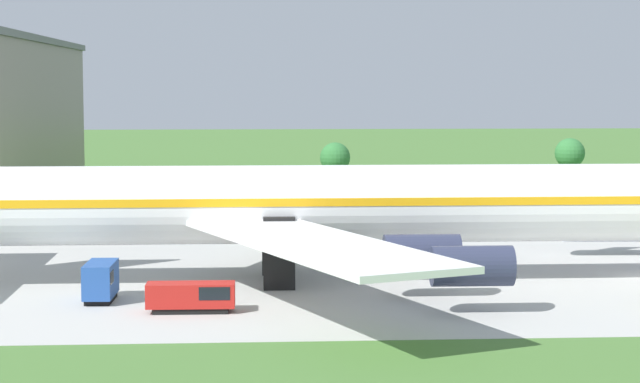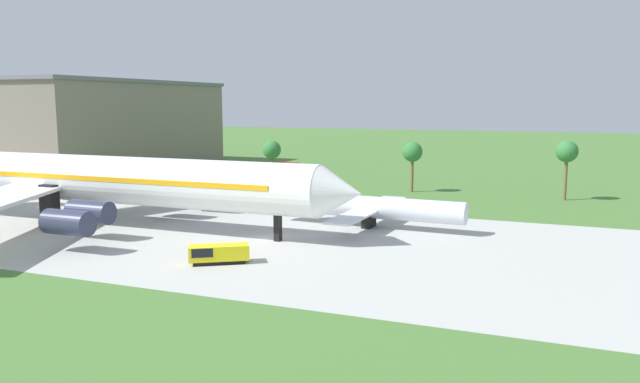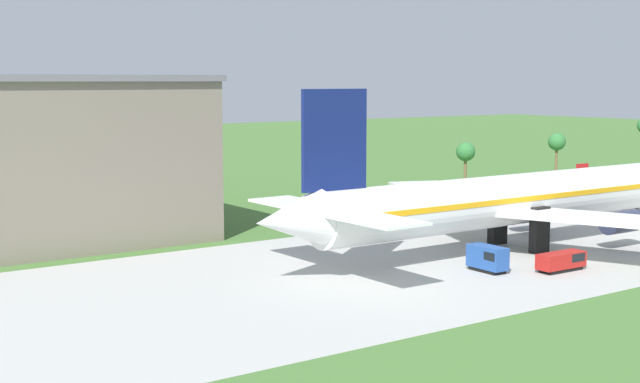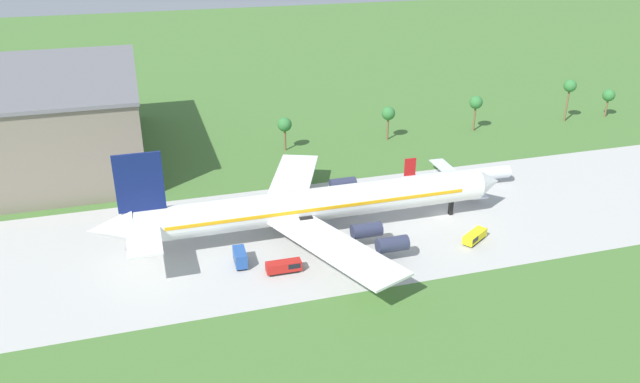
% 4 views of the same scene
% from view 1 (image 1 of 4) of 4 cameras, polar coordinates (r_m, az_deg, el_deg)
% --- Properties ---
extents(jet_airliner, '(79.24, 58.36, 19.72)m').
position_cam_1_polar(jet_airliner, '(91.05, -0.83, -0.67)').
color(jet_airliner, white).
rests_on(jet_airliner, ground_plane).
extents(baggage_tug, '(6.07, 2.10, 2.05)m').
position_cam_1_polar(baggage_tug, '(80.00, -6.21, -5.15)').
color(baggage_tug, black).
rests_on(baggage_tug, ground_plane).
extents(fuel_truck, '(2.17, 4.70, 2.82)m').
position_cam_1_polar(fuel_truck, '(84.80, -10.76, -4.35)').
color(fuel_truck, black).
rests_on(fuel_truck, ground_plane).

